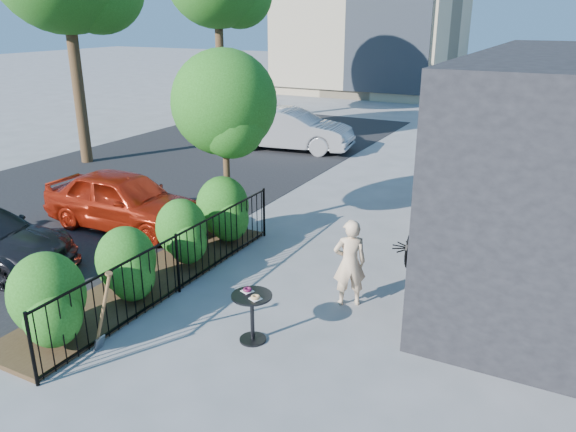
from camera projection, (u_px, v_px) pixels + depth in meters
The scene contains 11 objects.
ground at pixel (253, 311), 9.25m from camera, with size 120.00×120.00×0.00m, color gray.
fence at pixel (178, 263), 9.72m from camera, with size 0.05×6.05×1.10m.
planting_bed at pixel (149, 281), 10.20m from camera, with size 1.30×6.00×0.08m, color #382616.
shrubs at pixel (154, 247), 10.01m from camera, with size 1.10×5.60×1.24m.
patio_tree at pixel (226, 109), 11.59m from camera, with size 2.20×2.20×3.94m.
street at pixel (84, 200), 14.81m from camera, with size 9.00×30.00×0.01m, color black.
cafe_table at pixel (252, 309), 8.26m from camera, with size 0.61×0.61×0.81m.
woman at pixel (350, 263), 9.25m from camera, with size 0.55×0.36×1.51m, color beige.
shovel at pixel (103, 316), 7.93m from camera, with size 0.47×0.18×1.37m.
car_red at pixel (125, 200), 12.66m from camera, with size 1.57×3.89×1.33m, color #A9220E.
car_silver at pixel (290, 129), 20.04m from camera, with size 1.55×4.46×1.47m, color #A6A6AB.
Camera 1 is at (4.31, -6.97, 4.62)m, focal length 35.00 mm.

